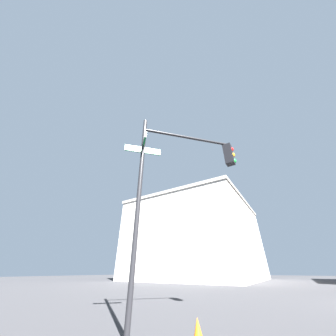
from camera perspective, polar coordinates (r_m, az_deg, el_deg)
traffic_signal_near at (r=5.61m, az=6.03°, el=0.59°), size 2.62×2.88×5.56m
building_stucco at (r=30.63m, az=9.70°, el=-22.05°), size 16.29×18.75×10.53m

